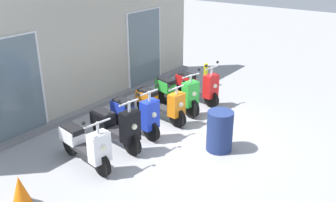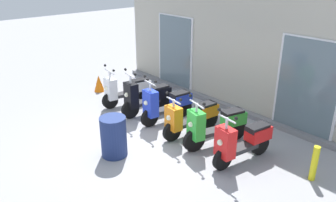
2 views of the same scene
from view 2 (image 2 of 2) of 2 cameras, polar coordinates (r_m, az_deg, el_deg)
ground_plane at (r=7.74m, az=-4.16°, el=-6.85°), size 40.00×40.00×0.00m
storefront_facade at (r=9.25m, az=11.27°, el=8.63°), size 8.53×0.50×3.39m
scooter_white at (r=9.57m, az=-7.01°, el=1.97°), size 0.64×1.54×1.20m
scooter_black at (r=8.90m, az=-3.72°, el=0.77°), size 0.57×1.54×1.29m
scooter_blue at (r=8.44m, az=-0.34°, el=-0.46°), size 0.56×1.52×1.27m
scooter_orange at (r=7.86m, az=3.98°, el=-2.68°), size 0.57×1.59×1.12m
scooter_green at (r=7.42m, az=8.00°, el=-4.13°), size 0.75×1.60×1.22m
scooter_red at (r=6.91m, az=12.42°, el=-6.61°), size 0.59×1.48×1.22m
traffic_cone at (r=10.79m, az=-11.61°, el=2.96°), size 0.32×0.32×0.52m
trash_bin at (r=7.11m, az=-9.18°, el=-5.95°), size 0.54×0.54×0.87m
curb_bollard at (r=6.86m, az=23.51°, el=-9.64°), size 0.12×0.12×0.70m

